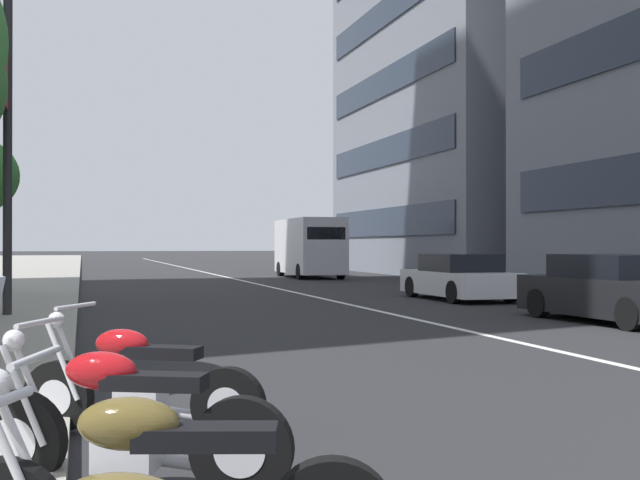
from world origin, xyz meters
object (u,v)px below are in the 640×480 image
(motorcycle_second_in_row, at_px, (124,429))
(car_far_down_avenue, at_px, (459,278))
(delivery_van_ahead, at_px, (309,246))
(street_lamp_with_banners, at_px, (29,73))
(motorcycle_under_tarp, at_px, (138,388))
(car_approaching_light, at_px, (615,290))

(motorcycle_second_in_row, height_order, car_far_down_avenue, car_far_down_avenue)
(delivery_van_ahead, bearing_deg, street_lamp_with_banners, 150.12)
(car_far_down_avenue, xyz_separation_m, delivery_van_ahead, (15.96, -0.12, 0.88))
(motorcycle_second_in_row, height_order, street_lamp_with_banners, street_lamp_with_banners)
(motorcycle_second_in_row, distance_m, motorcycle_under_tarp, 1.52)
(motorcycle_second_in_row, distance_m, street_lamp_with_banners, 13.11)
(delivery_van_ahead, bearing_deg, motorcycle_under_tarp, 162.52)
(car_far_down_avenue, bearing_deg, street_lamp_with_banners, 106.15)
(car_far_down_avenue, distance_m, delivery_van_ahead, 15.99)
(motorcycle_second_in_row, height_order, motorcycle_under_tarp, motorcycle_second_in_row)
(motorcycle_under_tarp, xyz_separation_m, street_lamp_with_banners, (10.66, 1.50, 4.69))
(car_approaching_light, height_order, delivery_van_ahead, delivery_van_ahead)
(motorcycle_under_tarp, distance_m, car_far_down_avenue, 17.07)
(motorcycle_second_in_row, distance_m, car_far_down_avenue, 18.42)
(motorcycle_second_in_row, relative_size, delivery_van_ahead, 0.33)
(motorcycle_second_in_row, height_order, delivery_van_ahead, delivery_van_ahead)
(car_far_down_avenue, relative_size, delivery_van_ahead, 0.73)
(motorcycle_second_in_row, distance_m, delivery_van_ahead, 33.02)
(delivery_van_ahead, relative_size, street_lamp_with_banners, 0.72)
(car_approaching_light, relative_size, delivery_van_ahead, 0.74)
(motorcycle_second_in_row, bearing_deg, car_approaching_light, -115.31)
(car_approaching_light, height_order, car_far_down_avenue, car_approaching_light)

